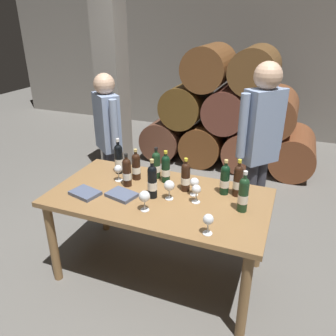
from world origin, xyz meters
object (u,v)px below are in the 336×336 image
at_px(wine_glass_2, 169,186).
at_px(wine_glass_4, 196,190).
at_px(wine_bottle_2, 238,180).
at_px(wine_bottle_7, 243,194).
at_px(wine_glass_3, 118,170).
at_px(wine_glass_5, 194,183).
at_px(wine_glass_1, 144,197).
at_px(dining_table, 159,205).
at_px(wine_bottle_6, 127,172).
at_px(wine_bottle_0, 166,168).
at_px(sommelier_presenting, 260,141).
at_px(wine_bottle_1, 156,165).
at_px(leather_ledger, 122,195).
at_px(wine_bottle_9, 186,177).
at_px(wine_glass_0, 208,220).
at_px(wine_bottle_5, 119,158).
at_px(tasting_notebook, 85,193).
at_px(wine_bottle_8, 152,181).
at_px(wine_bottle_3, 136,166).
at_px(taster_seated_left, 108,135).
at_px(wine_bottle_4, 225,179).

distance_m(wine_glass_2, wine_glass_4, 0.21).
height_order(wine_bottle_2, wine_bottle_7, wine_bottle_7).
height_order(wine_glass_3, wine_glass_5, wine_glass_5).
distance_m(wine_glass_1, wine_glass_2, 0.24).
relative_size(dining_table, wine_bottle_6, 6.03).
distance_m(wine_bottle_0, sommelier_presenting, 0.87).
relative_size(wine_bottle_1, leather_ledger, 1.25).
bearing_deg(wine_bottle_9, wine_glass_0, -57.47).
xyz_separation_m(dining_table, wine_glass_4, (0.30, 0.01, 0.19)).
height_order(wine_bottle_5, wine_bottle_7, wine_bottle_5).
bearing_deg(tasting_notebook, wine_glass_1, 10.37).
distance_m(wine_bottle_1, sommelier_presenting, 0.93).
relative_size(wine_bottle_5, wine_bottle_8, 1.01).
relative_size(wine_glass_1, tasting_notebook, 0.71).
relative_size(wine_bottle_2, wine_glass_0, 2.09).
distance_m(wine_bottle_5, wine_glass_3, 0.17).
height_order(wine_bottle_2, leather_ledger, wine_bottle_2).
relative_size(wine_bottle_5, wine_bottle_7, 1.02).
bearing_deg(wine_glass_0, wine_bottle_1, 134.78).
bearing_deg(wine_bottle_3, sommelier_presenting, 30.38).
bearing_deg(wine_bottle_0, sommelier_presenting, 36.50).
xyz_separation_m(wine_glass_5, taster_seated_left, (-1.12, 0.61, 0.06)).
distance_m(wine_glass_3, wine_glass_5, 0.67).
bearing_deg(wine_bottle_9, dining_table, -136.45).
xyz_separation_m(dining_table, wine_bottle_9, (0.17, 0.16, 0.21)).
bearing_deg(dining_table, wine_bottle_0, 98.75).
height_order(wine_bottle_2, wine_glass_3, wine_bottle_2).
xyz_separation_m(wine_bottle_8, wine_glass_3, (-0.38, 0.15, -0.03)).
bearing_deg(dining_table, wine_bottle_8, -131.08).
relative_size(wine_bottle_3, sommelier_presenting, 0.16).
xyz_separation_m(wine_bottle_3, tasting_notebook, (-0.25, -0.40, -0.11)).
height_order(wine_bottle_5, wine_bottle_9, wine_bottle_5).
distance_m(wine_bottle_1, wine_glass_2, 0.39).
bearing_deg(wine_bottle_2, wine_glass_3, -173.31).
relative_size(wine_bottle_2, wine_bottle_8, 0.96).
xyz_separation_m(dining_table, wine_bottle_4, (0.47, 0.22, 0.22)).
bearing_deg(taster_seated_left, wine_bottle_0, -29.83).
bearing_deg(wine_glass_0, wine_glass_5, 117.16).
xyz_separation_m(wine_bottle_6, wine_bottle_8, (0.27, -0.10, 0.01)).
relative_size(wine_bottle_1, wine_bottle_2, 0.91).
relative_size(wine_bottle_9, tasting_notebook, 1.27).
height_order(wine_bottle_2, wine_bottle_3, wine_bottle_2).
relative_size(wine_glass_5, sommelier_presenting, 0.09).
height_order(wine_bottle_1, wine_bottle_8, wine_bottle_8).
relative_size(dining_table, wine_bottle_9, 6.10).
bearing_deg(wine_bottle_2, leather_ledger, -157.26).
distance_m(wine_glass_3, sommelier_presenting, 1.25).
relative_size(wine_bottle_3, wine_glass_5, 1.86).
relative_size(wine_bottle_3, wine_glass_0, 1.89).
distance_m(wine_bottle_2, wine_bottle_4, 0.10).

